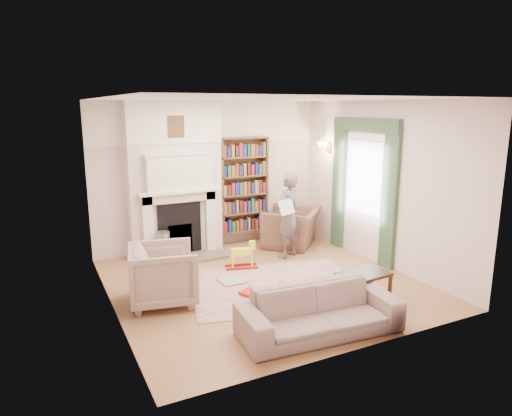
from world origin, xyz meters
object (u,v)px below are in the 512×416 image
bookcase (243,185)px  coffee_table (363,288)px  armchair_reading (292,227)px  paraffin_heater (163,247)px  rocking_horse (241,255)px  sofa (320,311)px  man_reading (288,215)px  armchair_left (163,274)px

bookcase → coffee_table: size_ratio=2.64×
armchair_reading → coffee_table: armchair_reading is taller
bookcase → paraffin_heater: bookcase is taller
bookcase → paraffin_heater: 2.04m
coffee_table → armchair_reading: bearing=74.2°
bookcase → rocking_horse: 1.80m
sofa → man_reading: man_reading is taller
armchair_reading → coffee_table: (-0.53, -2.83, -0.14)m
man_reading → rocking_horse: size_ratio=2.88×
armchair_left → coffee_table: (2.47, -1.27, -0.19)m
armchair_reading → coffee_table: 2.88m
paraffin_heater → armchair_left: bearing=-105.0°
armchair_left → man_reading: size_ratio=0.58×
man_reading → paraffin_heater: bearing=-43.8°
bookcase → paraffin_heater: (-1.77, -0.46, -0.90)m
sofa → man_reading: size_ratio=1.26×
armchair_reading → man_reading: 0.86m
armchair_reading → rocking_horse: bearing=-16.4°
rocking_horse → bookcase: bearing=78.9°
man_reading → paraffin_heater: size_ratio=2.84×
armchair_reading → rocking_horse: 1.67m
armchair_left → rocking_horse: size_ratio=1.68×
armchair_reading → rocking_horse: size_ratio=2.08×
bookcase → armchair_left: (-2.22, -2.14, -0.76)m
sofa → paraffin_heater: (-0.99, 3.40, -0.01)m
rocking_horse → paraffin_heater: bearing=155.0°
armchair_left → man_reading: (2.55, 0.96, 0.37)m
armchair_left → sofa: size_ratio=0.46×
bookcase → coffee_table: bookcase is taller
coffee_table → rocking_horse: bearing=109.4°
armchair_reading → paraffin_heater: bearing=-47.8°
bookcase → sofa: size_ratio=0.94×
armchair_reading → armchair_left: 3.39m
man_reading → coffee_table: size_ratio=2.23×
sofa → armchair_left: bearing=135.1°
bookcase → armchair_reading: bearing=-36.8°
paraffin_heater → bookcase: bearing=14.5°
rocking_horse → sofa: bearing=-77.2°
armchair_reading → rocking_horse: armchair_reading is taller
rocking_horse → armchair_reading: bearing=43.7°
bookcase → man_reading: bearing=-74.4°
man_reading → paraffin_heater: (-2.10, 0.72, -0.51)m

